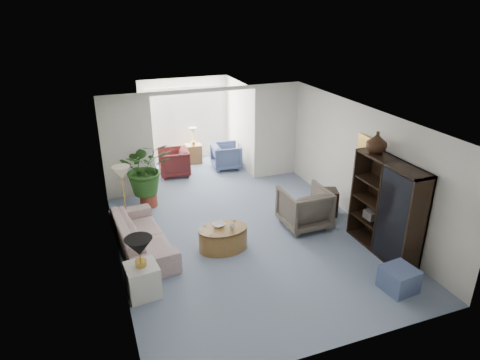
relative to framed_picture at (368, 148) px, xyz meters
name	(u,v)px	position (x,y,z in m)	size (l,w,h in m)	color
floor	(251,242)	(-2.46, 0.10, -1.70)	(6.00, 6.00, 0.00)	#899CB5
sunroom_floor	(196,170)	(-2.46, 4.20, -1.70)	(2.60, 2.60, 0.00)	#899CB5
back_pier_left	(128,147)	(-4.36, 3.10, -0.45)	(1.20, 0.12, 2.50)	white
back_pier_right	(276,131)	(-0.56, 3.10, -0.45)	(1.20, 0.12, 2.50)	white
back_header	(204,90)	(-2.46, 3.10, 0.75)	(2.60, 0.12, 0.10)	white
window_pane	(185,113)	(-2.46, 5.28, -0.30)	(2.20, 0.02, 1.50)	white
window_blinds	(185,113)	(-2.46, 5.25, -0.30)	(2.20, 0.02, 1.50)	white
framed_picture	(368,148)	(0.00, 0.00, 0.00)	(0.04, 0.50, 0.40)	beige
sofa	(142,236)	(-4.50, 0.56, -1.38)	(2.17, 0.85, 0.63)	beige
end_table	(143,280)	(-4.70, -0.79, -1.43)	(0.50, 0.50, 0.55)	silver
table_lamp	(139,247)	(-4.70, -0.79, -0.80)	(0.44, 0.44, 0.30)	black
floor_lamp	(122,173)	(-4.67, 1.53, -0.45)	(0.36, 0.36, 0.28)	beige
coffee_table	(223,238)	(-3.04, 0.06, -1.47)	(0.95, 0.95, 0.45)	olive
coffee_bowl	(219,225)	(-3.09, 0.16, -1.22)	(0.23, 0.23, 0.06)	white
coffee_cup	(232,227)	(-2.89, -0.04, -1.20)	(0.11, 0.11, 0.10)	silver
wingback_chair	(304,208)	(-1.17, 0.32, -1.27)	(0.92, 0.94, 0.86)	#685E52
side_table_dark	(325,202)	(-0.47, 0.62, -1.41)	(0.49, 0.39, 0.59)	black
entertainment_cabinet	(386,208)	(-0.23, -1.03, -0.79)	(0.44, 1.63, 1.82)	black
cabinet_urn	(377,142)	(-0.23, -0.53, 0.32)	(0.38, 0.38, 0.40)	#311D10
ottoman	(399,279)	(-0.73, -2.14, -1.50)	(0.50, 0.50, 0.40)	slate
plant_pot	(149,199)	(-4.07, 2.44, -1.54)	(0.40, 0.40, 0.32)	#9B3E2D
house_plant	(146,168)	(-4.07, 2.44, -0.75)	(1.13, 0.98, 1.26)	#29571D
sunroom_chair_blue	(226,156)	(-1.61, 4.07, -1.35)	(0.76, 0.78, 0.71)	slate
sunroom_chair_maroon	(174,162)	(-3.11, 4.07, -1.33)	(0.78, 0.80, 0.73)	#581E20
sunroom_table	(194,154)	(-2.36, 4.82, -1.43)	(0.45, 0.35, 0.55)	olive
shelf_clutter	(389,218)	(-0.28, -1.20, -0.91)	(0.30, 1.07, 0.61)	#3C3937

